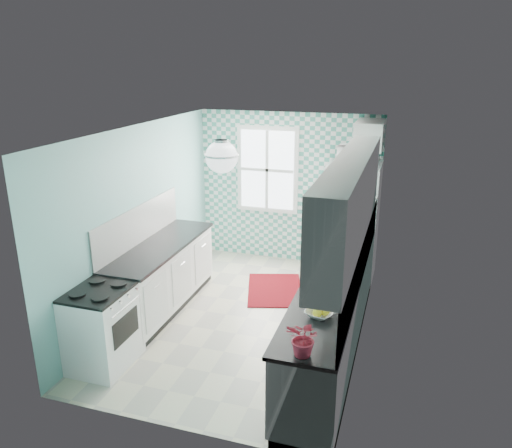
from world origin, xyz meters
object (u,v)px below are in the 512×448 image
(fruit_bowl, at_px, (320,313))
(ceiling_light, at_px, (222,157))
(sink, at_px, (346,251))
(stove, at_px, (103,326))
(potted_plant, at_px, (305,339))
(microwave, at_px, (355,155))
(fridge, at_px, (351,222))

(fruit_bowl, bearing_deg, ceiling_light, 154.38)
(sink, relative_size, fruit_bowl, 1.97)
(ceiling_light, xyz_separation_m, stove, (-1.20, -0.68, -1.85))
(ceiling_light, xyz_separation_m, sink, (1.20, 1.26, -1.39))
(potted_plant, bearing_deg, microwave, 91.33)
(stove, bearing_deg, sink, 41.38)
(sink, distance_m, fruit_bowl, 1.84)
(fridge, height_order, potted_plant, fridge)
(ceiling_light, height_order, fridge, ceiling_light)
(fridge, xyz_separation_m, fruit_bowl, (0.09, -3.17, 0.07))
(fridge, bearing_deg, potted_plant, -85.11)
(sink, height_order, potted_plant, sink)
(stove, relative_size, sink, 1.70)
(ceiling_light, distance_m, potted_plant, 2.13)
(potted_plant, distance_m, microwave, 3.97)
(fruit_bowl, bearing_deg, microwave, 91.62)
(sink, relative_size, potted_plant, 1.64)
(stove, bearing_deg, microwave, 57.30)
(stove, xyz_separation_m, fruit_bowl, (2.40, 0.10, 0.50))
(ceiling_light, relative_size, fridge, 0.19)
(fridge, distance_m, fruit_bowl, 3.18)
(sink, xyz_separation_m, microwave, (-0.09, 1.34, 1.01))
(fridge, bearing_deg, stove, -121.63)
(fruit_bowl, height_order, potted_plant, potted_plant)
(stove, distance_m, microwave, 4.27)
(ceiling_light, distance_m, stove, 2.31)
(fridge, relative_size, microwave, 3.59)
(ceiling_light, xyz_separation_m, fruit_bowl, (1.20, -0.58, -1.35))
(ceiling_light, relative_size, fruit_bowl, 1.29)
(fruit_bowl, xyz_separation_m, microwave, (-0.09, 3.18, 0.97))
(potted_plant, bearing_deg, fridge, 91.33)
(ceiling_light, xyz_separation_m, fridge, (1.11, 2.60, -1.42))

